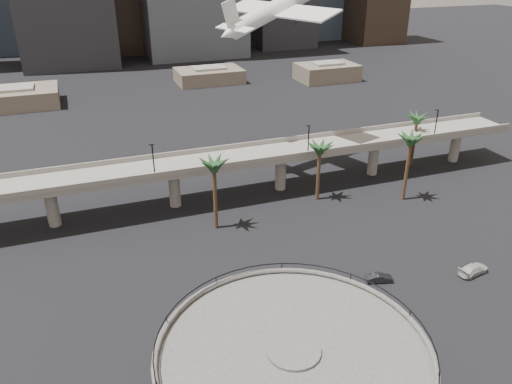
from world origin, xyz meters
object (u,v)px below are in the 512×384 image
object	(u,v)px
car_a	(321,294)
car_b	(379,278)
airborne_jet	(281,7)
overpass	(229,163)
car_c	(474,269)

from	to	relation	value
car_a	car_b	size ratio (longest dim) A/B	1.08
airborne_jet	car_a	world-z (taller)	airborne_jet
airborne_jet	car_a	distance (m)	61.27
overpass	car_a	world-z (taller)	overpass
car_b	overpass	bearing A→B (deg)	34.17
overpass	airborne_jet	xyz separation A→B (m)	(16.29, 13.84, 26.94)
overpass	airborne_jet	distance (m)	34.39
car_c	car_b	bearing A→B (deg)	67.70
airborne_jet	car_c	xyz separation A→B (m)	(10.68, -52.04, -33.50)
car_b	car_c	size ratio (longest dim) A/B	0.75
airborne_jet	car_c	world-z (taller)	airborne_jet
airborne_jet	car_b	world-z (taller)	airborne_jet
car_b	airborne_jet	bearing A→B (deg)	10.16
car_b	car_a	bearing A→B (deg)	107.35
airborne_jet	car_a	size ratio (longest dim) A/B	7.30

